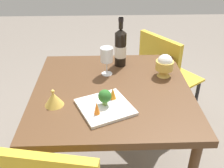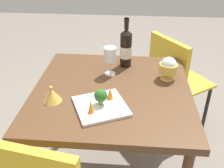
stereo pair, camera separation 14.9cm
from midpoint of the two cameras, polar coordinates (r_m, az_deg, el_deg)
name	(u,v)px [view 2 (the right image)]	position (r m, az deg, el deg)	size (l,w,h in m)	color
dining_table	(112,101)	(1.55, 2.75, -3.80)	(0.90, 0.90, 0.75)	brown
chair_by_wall	(173,75)	(2.16, 15.11, 1.74)	(0.56, 0.56, 0.85)	gold
wine_bottle	(126,48)	(1.71, 5.55, 7.76)	(0.08, 0.08, 0.32)	black
wine_glass	(110,55)	(1.60, 2.25, 6.20)	(0.08, 0.08, 0.18)	white
rice_bowl	(168,68)	(1.62, 14.74, 3.34)	(0.11, 0.11, 0.14)	gold
rice_bowl_lid	(52,95)	(1.40, -10.01, -2.45)	(0.10, 0.10, 0.09)	gold
serving_plate	(101,106)	(1.34, 0.72, -4.98)	(0.33, 0.33, 0.02)	white
broccoli_floret	(101,96)	(1.32, 0.75, -2.70)	(0.07, 0.07, 0.09)	#729E4C
carrot_garnish_left	(91,107)	(1.27, -1.29, -5.06)	(0.03, 0.03, 0.07)	orange
carrot_garnish_right	(111,93)	(1.37, 2.79, -2.11)	(0.04, 0.04, 0.06)	orange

